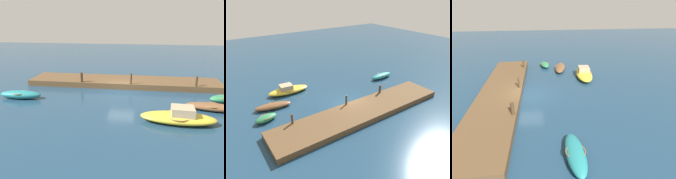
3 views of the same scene
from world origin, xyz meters
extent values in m
plane|color=navy|center=(0.00, 0.00, 0.00)|extent=(84.00, 84.00, 0.00)
cube|color=brown|center=(0.00, -2.52, 0.28)|extent=(19.35, 3.82, 0.56)
ellipsoid|color=teal|center=(8.41, 3.14, 0.34)|extent=(3.63, 1.27, 0.69)
torus|color=olive|center=(8.41, 3.14, 0.53)|extent=(1.23, 1.23, 0.07)
ellipsoid|color=gold|center=(-4.40, 6.22, 0.34)|extent=(5.00, 2.02, 0.69)
torus|color=olive|center=(-4.40, 6.22, 0.53)|extent=(1.94, 1.94, 0.07)
cube|color=tan|center=(-4.67, 6.23, 0.84)|extent=(1.51, 1.30, 0.58)
ellipsoid|color=brown|center=(-7.21, 3.68, 0.29)|extent=(3.98, 1.74, 0.57)
torus|color=olive|center=(-7.21, 3.68, 0.44)|extent=(1.41, 1.41, 0.07)
ellipsoid|color=#2D7A4C|center=(-8.57, 1.73, 0.31)|extent=(2.37, 1.46, 0.62)
torus|color=olive|center=(-8.57, 1.73, 0.48)|extent=(1.30, 1.30, 0.07)
cylinder|color=#47331E|center=(-6.90, -0.86, 1.04)|extent=(0.20, 0.20, 0.96)
cylinder|color=#47331E|center=(-0.82, -0.86, 1.09)|extent=(0.20, 0.20, 1.05)
cylinder|color=#47331E|center=(4.07, -0.86, 1.05)|extent=(0.26, 0.26, 0.97)
camera|label=1|loc=(-2.09, 20.63, 6.62)|focal=36.92mm
camera|label=2|loc=(-12.36, -16.20, 11.71)|focal=33.47mm
camera|label=3|loc=(17.01, 1.55, 8.44)|focal=31.76mm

